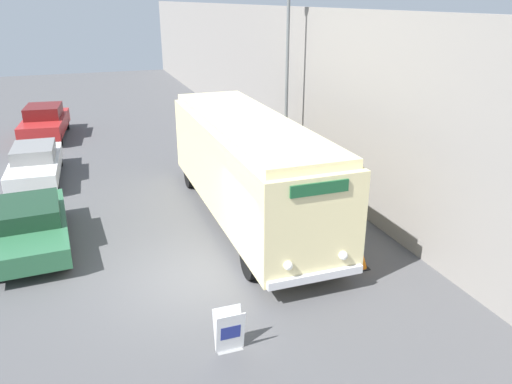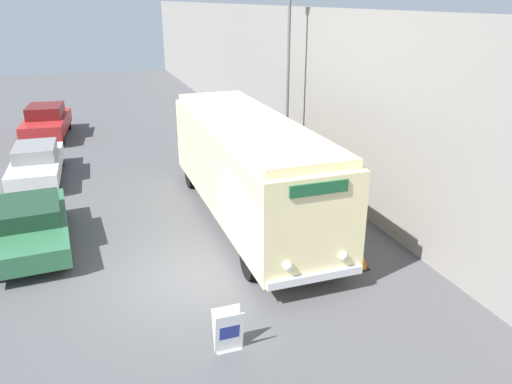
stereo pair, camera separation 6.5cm
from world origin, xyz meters
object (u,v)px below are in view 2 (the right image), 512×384
Objects in this scene: parked_car_mid at (37,162)px; traffic_cone at (362,260)px; parked_car_far at (47,121)px; parked_car_near at (32,224)px; sign_board at (228,331)px; streetlamp at (288,54)px; vintage_bus at (248,164)px.

parked_car_mid is 9.11× the size of traffic_cone.
parked_car_near is at bearing -84.04° from parked_car_far.
parked_car_far is (0.14, 6.67, 0.12)m from parked_car_mid.
sign_board is 0.19× the size of parked_car_far.
streetlamp is 13.80m from parked_car_far.
vintage_bus reaches higher than traffic_cone.
parked_car_mid is at bearing 129.18° from traffic_cone.
parked_car_mid reaches higher than traffic_cone.
traffic_cone is at bearing -58.27° from parked_car_far.
streetlamp is 10.57m from parked_car_near.
traffic_cone is (8.24, -4.23, -0.44)m from parked_car_near.
streetlamp is 1.55× the size of parked_car_far.
streetlamp reaches higher than parked_car_near.
traffic_cone is at bearing 25.10° from sign_board.
traffic_cone is (8.42, -10.33, -0.45)m from parked_car_mid.
streetlamp reaches higher than sign_board.
parked_car_near is 9.05× the size of traffic_cone.
parked_car_far is 18.92m from traffic_cone.
parked_car_far reaches higher than traffic_cone.
vintage_bus reaches higher than sign_board.
streetlamp is 8.82m from traffic_cone.
parked_car_mid is at bearing 88.98° from parked_car_near.
streetlamp is (2.75, 3.50, 2.89)m from vintage_bus.
parked_car_far is at bearing 116.56° from vintage_bus.
parked_car_mid is at bearing 163.35° from streetlamp.
sign_board is at bearing -154.90° from traffic_cone.
vintage_bus reaches higher than parked_car_mid.
sign_board is 0.20× the size of parked_car_near.
parked_car_near is at bearing -86.26° from parked_car_mid.
vintage_bus is 1.33× the size of streetlamp.
vintage_bus is 2.06× the size of parked_car_far.
streetlamp is at bearing 51.79° from vintage_bus.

